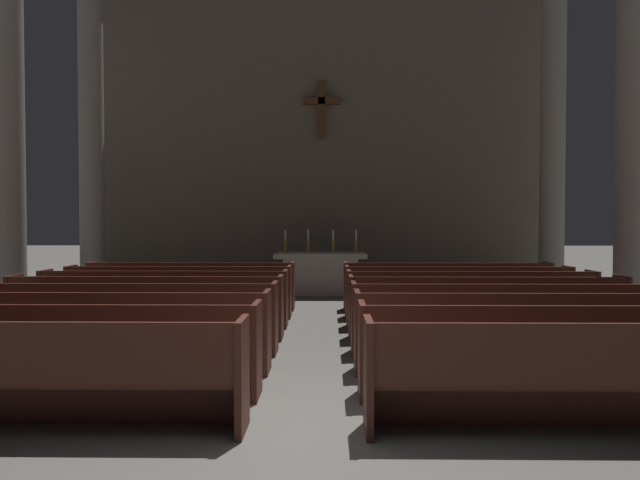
# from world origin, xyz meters

# --- Properties ---
(ground_plane) EXTENTS (80.00, 80.00, 0.00)m
(ground_plane) POSITION_xyz_m (0.00, 0.00, 0.00)
(ground_plane) COLOR #66635E
(pew_left_row_1) EXTENTS (4.07, 0.50, 0.95)m
(pew_left_row_1) POSITION_xyz_m (-2.53, -0.04, 0.48)
(pew_left_row_1) COLOR #4C2319
(pew_left_row_1) RESTS_ON ground
(pew_left_row_2) EXTENTS (4.07, 0.50, 0.95)m
(pew_left_row_2) POSITION_xyz_m (-2.53, 0.97, 0.48)
(pew_left_row_2) COLOR #4C2319
(pew_left_row_2) RESTS_ON ground
(pew_left_row_3) EXTENTS (4.07, 0.50, 0.95)m
(pew_left_row_3) POSITION_xyz_m (-2.53, 1.98, 0.48)
(pew_left_row_3) COLOR #4C2319
(pew_left_row_3) RESTS_ON ground
(pew_left_row_4) EXTENTS (4.07, 0.50, 0.95)m
(pew_left_row_4) POSITION_xyz_m (-2.53, 2.98, 0.48)
(pew_left_row_4) COLOR #4C2319
(pew_left_row_4) RESTS_ON ground
(pew_left_row_5) EXTENTS (4.07, 0.50, 0.95)m
(pew_left_row_5) POSITION_xyz_m (-2.53, 3.99, 0.48)
(pew_left_row_5) COLOR #4C2319
(pew_left_row_5) RESTS_ON ground
(pew_left_row_6) EXTENTS (4.07, 0.50, 0.95)m
(pew_left_row_6) POSITION_xyz_m (-2.53, 5.00, 0.48)
(pew_left_row_6) COLOR #4C2319
(pew_left_row_6) RESTS_ON ground
(pew_left_row_7) EXTENTS (4.07, 0.50, 0.95)m
(pew_left_row_7) POSITION_xyz_m (-2.53, 6.01, 0.48)
(pew_left_row_7) COLOR #4C2319
(pew_left_row_7) RESTS_ON ground
(pew_left_row_8) EXTENTS (4.07, 0.50, 0.95)m
(pew_left_row_8) POSITION_xyz_m (-2.53, 7.02, 0.48)
(pew_left_row_8) COLOR #4C2319
(pew_left_row_8) RESTS_ON ground
(pew_right_row_1) EXTENTS (4.07, 0.50, 0.95)m
(pew_right_row_1) POSITION_xyz_m (2.53, -0.04, 0.48)
(pew_right_row_1) COLOR #4C2319
(pew_right_row_1) RESTS_ON ground
(pew_right_row_2) EXTENTS (4.07, 0.50, 0.95)m
(pew_right_row_2) POSITION_xyz_m (2.53, 0.97, 0.48)
(pew_right_row_2) COLOR #4C2319
(pew_right_row_2) RESTS_ON ground
(pew_right_row_3) EXTENTS (4.07, 0.50, 0.95)m
(pew_right_row_3) POSITION_xyz_m (2.53, 1.98, 0.48)
(pew_right_row_3) COLOR #4C2319
(pew_right_row_3) RESTS_ON ground
(pew_right_row_4) EXTENTS (4.07, 0.50, 0.95)m
(pew_right_row_4) POSITION_xyz_m (2.53, 2.98, 0.48)
(pew_right_row_4) COLOR #4C2319
(pew_right_row_4) RESTS_ON ground
(pew_right_row_5) EXTENTS (4.07, 0.50, 0.95)m
(pew_right_row_5) POSITION_xyz_m (2.53, 3.99, 0.48)
(pew_right_row_5) COLOR #4C2319
(pew_right_row_5) RESTS_ON ground
(pew_right_row_6) EXTENTS (4.07, 0.50, 0.95)m
(pew_right_row_6) POSITION_xyz_m (2.53, 5.00, 0.48)
(pew_right_row_6) COLOR #4C2319
(pew_right_row_6) RESTS_ON ground
(pew_right_row_7) EXTENTS (4.07, 0.50, 0.95)m
(pew_right_row_7) POSITION_xyz_m (2.53, 6.01, 0.48)
(pew_right_row_7) COLOR #4C2319
(pew_right_row_7) RESTS_ON ground
(pew_right_row_8) EXTENTS (4.07, 0.50, 0.95)m
(pew_right_row_8) POSITION_xyz_m (2.53, 7.02, 0.48)
(pew_right_row_8) COLOR #4C2319
(pew_right_row_8) RESTS_ON ground
(column_left_second) EXTENTS (0.87, 0.87, 7.64)m
(column_left_second) POSITION_xyz_m (-5.53, 5.78, 3.73)
(column_left_second) COLOR #9E998E
(column_left_second) RESTS_ON ground
(column_right_second) EXTENTS (0.87, 0.87, 7.64)m
(column_right_second) POSITION_xyz_m (5.53, 5.78, 3.73)
(column_right_second) COLOR #9E998E
(column_right_second) RESTS_ON ground
(column_left_third) EXTENTS (0.87, 0.87, 7.64)m
(column_left_third) POSITION_xyz_m (-5.53, 9.63, 3.73)
(column_left_third) COLOR #9E998E
(column_left_third) RESTS_ON ground
(column_right_third) EXTENTS (0.87, 0.87, 7.64)m
(column_right_third) POSITION_xyz_m (5.53, 9.63, 3.73)
(column_right_third) COLOR #9E998E
(column_right_third) RESTS_ON ground
(altar) EXTENTS (2.20, 0.90, 1.01)m
(altar) POSITION_xyz_m (0.00, 9.59, 0.53)
(altar) COLOR #BCB7AD
(altar) RESTS_ON ground
(candlestick_outer_left) EXTENTS (0.16, 0.16, 0.55)m
(candlestick_outer_left) POSITION_xyz_m (-0.85, 9.59, 1.18)
(candlestick_outer_left) COLOR #B79338
(candlestick_outer_left) RESTS_ON altar
(candlestick_inner_left) EXTENTS (0.16, 0.16, 0.55)m
(candlestick_inner_left) POSITION_xyz_m (-0.30, 9.59, 1.18)
(candlestick_inner_left) COLOR #B79338
(candlestick_inner_left) RESTS_ON altar
(candlestick_inner_right) EXTENTS (0.16, 0.16, 0.55)m
(candlestick_inner_right) POSITION_xyz_m (0.30, 9.59, 1.18)
(candlestick_inner_right) COLOR #B79338
(candlestick_inner_right) RESTS_ON altar
(candlestick_outer_right) EXTENTS (0.16, 0.16, 0.55)m
(candlestick_outer_right) POSITION_xyz_m (0.85, 9.59, 1.18)
(candlestick_outer_right) COLOR #B79338
(candlestick_outer_right) RESTS_ON altar
(apse_with_cross) EXTENTS (11.99, 0.43, 8.63)m
(apse_with_cross) POSITION_xyz_m (0.00, 11.55, 4.32)
(apse_with_cross) COLOR #706656
(apse_with_cross) RESTS_ON ground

